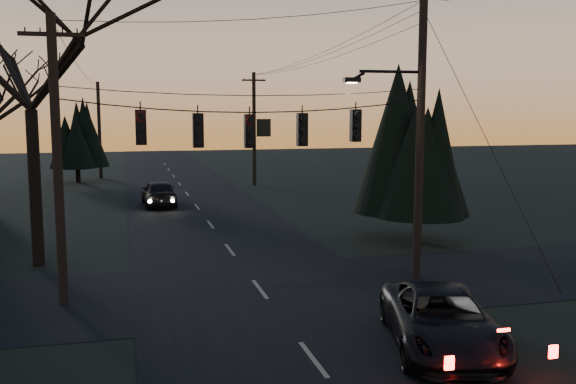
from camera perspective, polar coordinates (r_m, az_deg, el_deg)
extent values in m
cube|color=black|center=(30.53, -6.41, -3.56)|extent=(8.00, 120.00, 0.02)
cube|color=black|center=(20.93, -2.51, -8.66)|extent=(60.00, 7.00, 0.02)
cylinder|color=black|center=(20.07, -3.32, 8.25)|extent=(11.50, 0.04, 0.04)
cylinder|color=black|center=(25.30, -21.56, 0.28)|extent=(0.44, 0.44, 5.77)
cylinder|color=black|center=(28.64, 11.40, -2.78)|extent=(0.36, 0.36, 1.60)
cone|color=black|center=(28.22, 11.61, 5.38)|extent=(3.88, 3.88, 7.34)
cylinder|color=black|center=(53.27, -18.17, 1.68)|extent=(0.36, 0.36, 1.60)
cone|color=black|center=(53.07, -18.30, 5.01)|extent=(3.49, 3.49, 5.40)
imported|color=black|center=(16.24, 13.49, -11.05)|extent=(3.62, 5.61, 1.44)
imported|color=black|center=(39.11, -11.38, -0.09)|extent=(2.06, 4.68, 1.57)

